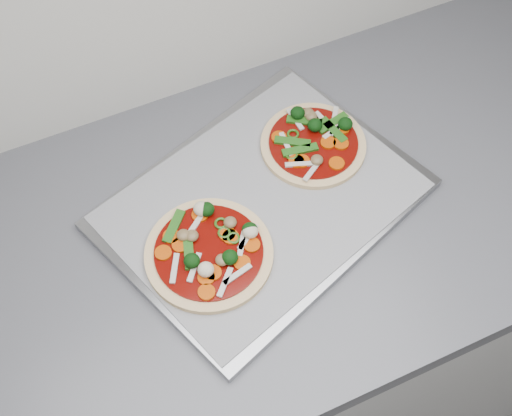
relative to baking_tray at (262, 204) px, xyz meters
name	(u,v)px	position (x,y,z in m)	size (l,w,h in m)	color
base_cabinet	(397,280)	(0.32, -0.03, -0.48)	(3.60, 0.60, 0.86)	silver
countertop	(442,158)	(0.32, -0.03, -0.03)	(3.60, 0.60, 0.04)	#57575E
baking_tray	(262,204)	(0.00, 0.00, 0.00)	(0.46, 0.34, 0.02)	gray
parchment	(262,201)	(0.00, 0.00, 0.01)	(0.44, 0.32, 0.00)	#98989D
pizza_left	(210,250)	(-0.11, -0.05, 0.02)	(0.23, 0.23, 0.03)	#E6C089
pizza_right	(314,141)	(0.12, 0.06, 0.02)	(0.18, 0.18, 0.03)	#E6C089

